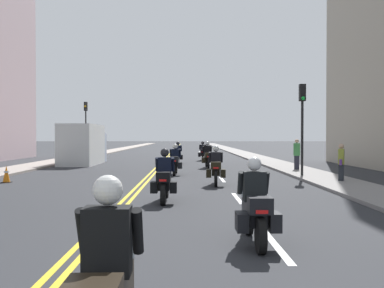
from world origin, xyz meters
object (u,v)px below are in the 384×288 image
(motorcycle_5, at_px, (208,157))
(motorcycle_6, at_px, (178,155))
(motorcycle_7, at_px, (203,153))
(traffic_light_near, at_px, (302,113))
(motorcycle_1, at_px, (255,209))
(pedestrian_1, at_px, (341,163))
(motorcycle_3, at_px, (216,169))
(parked_truck, at_px, (84,146))
(traffic_light_far, at_px, (86,120))
(motorcycle_4, at_px, (175,162))
(motorcycle_2, at_px, (165,181))
(pedestrian_0, at_px, (297,155))
(traffic_cone_0, at_px, (6,174))

(motorcycle_5, xyz_separation_m, motorcycle_6, (-1.94, 4.20, -0.02))
(motorcycle_7, relative_size, traffic_light_near, 0.51)
(motorcycle_1, xyz_separation_m, pedestrian_1, (5.19, 10.15, 0.22))
(motorcycle_3, bearing_deg, parked_truck, 125.18)
(motorcycle_3, relative_size, traffic_light_near, 0.48)
(motorcycle_3, height_order, motorcycle_5, motorcycle_5)
(parked_truck, bearing_deg, traffic_light_far, 102.22)
(motorcycle_7, distance_m, parked_truck, 9.67)
(motorcycle_1, bearing_deg, motorcycle_4, 97.41)
(motorcycle_2, distance_m, pedestrian_0, 13.09)
(motorcycle_4, relative_size, parked_truck, 0.34)
(motorcycle_7, xyz_separation_m, traffic_light_near, (4.16, -14.85, 2.41))
(motorcycle_3, xyz_separation_m, motorcycle_6, (-1.82, 13.64, -0.00))
(motorcycle_1, bearing_deg, traffic_cone_0, 129.90)
(motorcycle_6, height_order, traffic_light_near, traffic_light_near)
(traffic_cone_0, height_order, pedestrian_1, pedestrian_1)
(pedestrian_0, bearing_deg, motorcycle_2, 75.08)
(motorcycle_5, xyz_separation_m, traffic_cone_0, (-8.96, -8.31, -0.32))
(motorcycle_2, bearing_deg, traffic_cone_0, 142.34)
(traffic_cone_0, xyz_separation_m, traffic_light_near, (13.13, 1.93, 2.71))
(motorcycle_7, bearing_deg, motorcycle_2, -94.41)
(motorcycle_2, height_order, traffic_light_far, traffic_light_far)
(motorcycle_6, height_order, traffic_light_far, traffic_light_far)
(motorcycle_7, bearing_deg, motorcycle_4, -97.63)
(traffic_cone_0, height_order, parked_truck, parked_truck)
(motorcycle_7, xyz_separation_m, pedestrian_1, (5.14, -17.32, 0.21))
(motorcycle_3, bearing_deg, traffic_cone_0, 175.89)
(traffic_cone_0, bearing_deg, motorcycle_1, -50.19)
(motorcycle_7, distance_m, traffic_cone_0, 19.02)
(motorcycle_6, height_order, parked_truck, parked_truck)
(motorcycle_5, distance_m, traffic_light_near, 7.99)
(motorcycle_1, bearing_deg, traffic_light_near, 71.63)
(motorcycle_4, bearing_deg, parked_truck, 129.89)
(motorcycle_3, xyz_separation_m, traffic_light_near, (4.29, 3.05, 2.40))
(motorcycle_2, height_order, motorcycle_6, motorcycle_2)
(motorcycle_1, bearing_deg, pedestrian_1, 63.01)
(traffic_light_far, bearing_deg, motorcycle_2, -72.13)
(motorcycle_6, bearing_deg, motorcycle_1, -82.79)
(pedestrian_1, bearing_deg, motorcycle_3, -59.54)
(pedestrian_0, bearing_deg, motorcycle_6, -28.67)
(motorcycle_3, bearing_deg, motorcycle_7, 92.70)
(motorcycle_6, distance_m, pedestrian_1, 14.86)
(motorcycle_3, relative_size, motorcycle_6, 0.98)
(traffic_light_far, bearing_deg, traffic_light_near, -52.23)
(motorcycle_3, height_order, motorcycle_7, motorcycle_3)
(motorcycle_3, relative_size, traffic_light_far, 0.42)
(motorcycle_5, bearing_deg, motorcycle_7, 87.76)
(traffic_light_near, height_order, pedestrian_1, traffic_light_near)
(traffic_light_near, bearing_deg, motorcycle_7, 105.66)
(motorcycle_3, relative_size, pedestrian_0, 1.18)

